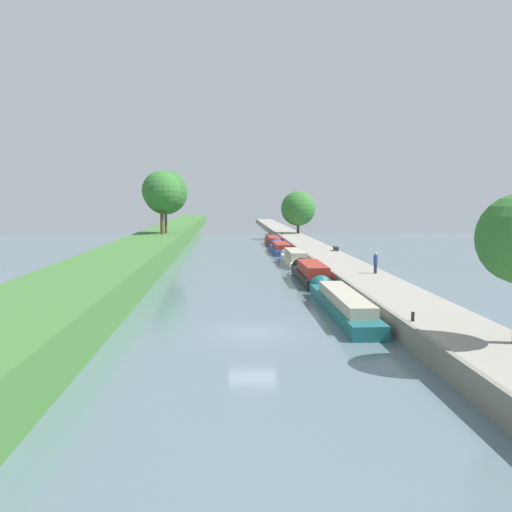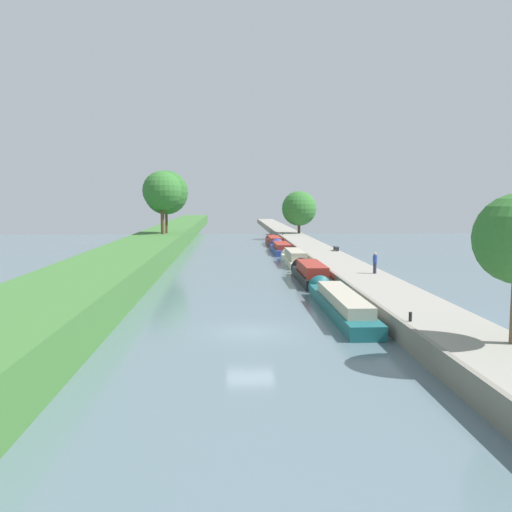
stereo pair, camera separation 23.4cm
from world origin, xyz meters
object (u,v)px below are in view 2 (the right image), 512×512
Objects in this scene: narrowboat_black at (310,273)px; mooring_bollard_far at (283,234)px; narrowboat_blue at (281,248)px; narrowboat_maroon at (274,241)px; park_bench at (336,248)px; narrowboat_teal at (339,302)px; mooring_bollard_near at (410,317)px; narrowboat_cream at (294,258)px; person_walking at (375,262)px.

mooring_bollard_far is at bearing 87.54° from narrowboat_black.
mooring_bollard_far is (1.92, 16.86, 0.81)m from narrowboat_blue.
park_bench is at bearing -76.50° from narrowboat_maroon.
narrowboat_black reaches higher than narrowboat_teal.
narrowboat_black is at bearing 89.63° from narrowboat_teal.
narrowboat_teal reaches higher than narrowboat_blue.
mooring_bollard_near is 1.00× the size of mooring_bollard_far.
narrowboat_maroon is at bearing 90.39° from narrowboat_cream.
narrowboat_cream is 5.83m from park_bench.
person_walking is at bearing -40.14° from narrowboat_black.
narrowboat_cream is 24.61m from narrowboat_maroon.
park_bench reaches higher than narrowboat_teal.
narrowboat_black reaches higher than mooring_bollard_near.
narrowboat_teal is 7.93m from mooring_bollard_near.
narrowboat_teal is 1.36× the size of narrowboat_black.
park_bench reaches higher than mooring_bollard_near.
person_walking reaches higher than narrowboat_blue.
narrowboat_teal is 8.80× the size of person_walking.
person_walking is at bearing -74.55° from narrowboat_cream.
narrowboat_teal is at bearing -89.95° from narrowboat_blue.
narrowboat_teal is at bearing 103.87° from mooring_bollard_near.
park_bench reaches higher than mooring_bollard_far.
narrowboat_teal is 1.28× the size of narrowboat_blue.
mooring_bollard_near is (1.81, -20.65, 0.68)m from narrowboat_black.
park_bench is at bearing 88.09° from person_walking.
narrowboat_black is (0.08, 12.99, 0.07)m from narrowboat_teal.
narrowboat_black is 42.07m from mooring_bollard_far.
park_bench is at bearing -62.39° from narrowboat_blue.
narrowboat_black is 0.92× the size of narrowboat_maroon.
narrowboat_black is 20.74m from mooring_bollard_near.
mooring_bollard_near is (1.87, -57.54, 0.82)m from narrowboat_maroon.
narrowboat_teal is at bearing -90.43° from narrowboat_cream.
narrowboat_blue is 0.98× the size of narrowboat_maroon.
mooring_bollard_near is at bearing -99.31° from person_walking.
narrowboat_teal is at bearing -90.02° from narrowboat_maroon.
park_bench is at bearing 28.23° from narrowboat_cream.
narrowboat_maroon is 57.58m from mooring_bollard_near.
narrowboat_blue reaches higher than narrowboat_maroon.
mooring_bollard_far reaches higher than narrowboat_maroon.
narrowboat_cream is 29.80m from mooring_bollard_far.
narrowboat_cream is at bearing 89.51° from narrowboat_black.
narrowboat_black is at bearing 95.00° from mooring_bollard_near.
person_walking is 3.69× the size of mooring_bollard_near.
mooring_bollard_near is (1.89, -7.66, 0.75)m from narrowboat_teal.
narrowboat_black is 7.14× the size of park_bench.
narrowboat_teal is 49.88m from narrowboat_maroon.
narrowboat_cream is 24.36× the size of mooring_bollard_far.
mooring_bollard_far is at bearing 69.97° from narrowboat_maroon.
person_walking is (4.65, 9.14, 1.40)m from narrowboat_teal.
narrowboat_cream is (0.19, 25.26, 0.03)m from narrowboat_teal.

